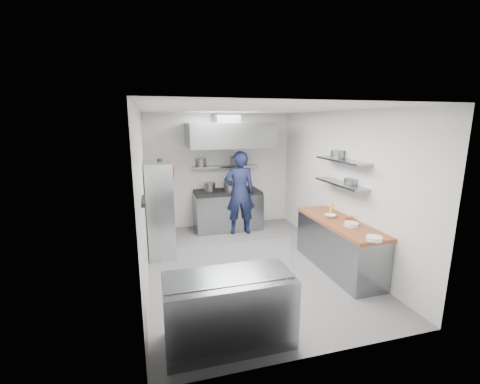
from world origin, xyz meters
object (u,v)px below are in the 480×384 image
object	(u,v)px
chef	(240,193)
wire_rack	(160,209)
gas_range	(228,211)
display_case	(229,310)

from	to	relation	value
chef	wire_rack	distance (m)	1.97
gas_range	display_case	world-z (taller)	gas_range
gas_range	wire_rack	distance (m)	2.04
gas_range	wire_rack	bearing A→B (deg)	-145.21
gas_range	chef	world-z (taller)	chef
gas_range	wire_rack	world-z (taller)	wire_rack
display_case	gas_range	bearing A→B (deg)	76.82
chef	display_case	size ratio (longest dim) A/B	1.30
chef	display_case	xyz separation A→B (m)	(-1.16, -3.70, -0.55)
gas_range	wire_rack	size ratio (longest dim) A/B	0.86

